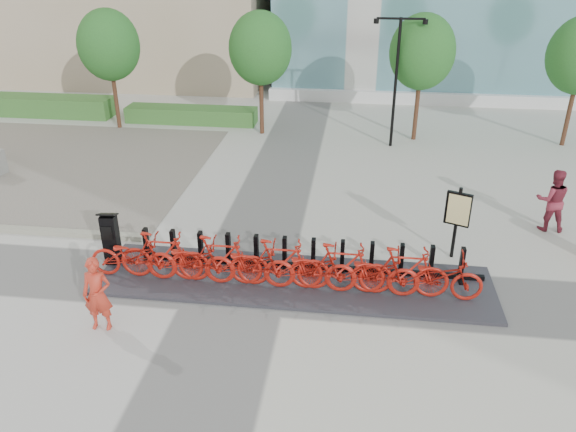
# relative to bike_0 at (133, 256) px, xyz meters

# --- Properties ---
(ground) EXTENTS (120.00, 120.00, 0.00)m
(ground) POSITION_rel_bike_0_xyz_m (2.60, 0.05, -0.64)
(ground) COLOR #B7B7A6
(gravel_patch) EXTENTS (14.00, 14.00, 0.00)m
(gravel_patch) POSITION_rel_bike_0_xyz_m (-7.40, 7.05, -0.63)
(gravel_patch) COLOR #56514A
(gravel_patch) RESTS_ON ground
(hedge_a) EXTENTS (10.00, 1.40, 0.90)m
(hedge_a) POSITION_rel_bike_0_xyz_m (-11.40, 13.55, -0.19)
(hedge_a) COLOR #2F5826
(hedge_a) RESTS_ON ground
(hedge_b) EXTENTS (6.00, 1.20, 0.70)m
(hedge_b) POSITION_rel_bike_0_xyz_m (-2.40, 13.25, -0.29)
(hedge_b) COLOR #2F5826
(hedge_b) RESTS_ON ground
(tree_0) EXTENTS (2.60, 2.60, 5.10)m
(tree_0) POSITION_rel_bike_0_xyz_m (-5.40, 12.05, 2.95)
(tree_0) COLOR #512F1F
(tree_0) RESTS_ON ground
(tree_1) EXTENTS (2.60, 2.60, 5.10)m
(tree_1) POSITION_rel_bike_0_xyz_m (1.10, 12.05, 2.95)
(tree_1) COLOR #512F1F
(tree_1) RESTS_ON ground
(tree_2) EXTENTS (2.60, 2.60, 5.10)m
(tree_2) POSITION_rel_bike_0_xyz_m (7.60, 12.05, 2.95)
(tree_2) COLOR #512F1F
(tree_2) RESTS_ON ground
(streetlamp) EXTENTS (2.00, 0.20, 5.00)m
(streetlamp) POSITION_rel_bike_0_xyz_m (6.60, 11.05, 2.50)
(streetlamp) COLOR black
(streetlamp) RESTS_ON ground
(dock_pad) EXTENTS (9.60, 2.40, 0.08)m
(dock_pad) POSITION_rel_bike_0_xyz_m (3.90, 0.35, -0.60)
(dock_pad) COLOR #2F2E35
(dock_pad) RESTS_ON ground
(dock_rail_posts) EXTENTS (8.02, 0.50, 0.85)m
(dock_rail_posts) POSITION_rel_bike_0_xyz_m (3.96, 0.82, -0.13)
(dock_rail_posts) COLOR black
(dock_rail_posts) RESTS_ON dock_pad
(bike_0) EXTENTS (2.12, 0.74, 1.12)m
(bike_0) POSITION_rel_bike_0_xyz_m (0.00, 0.00, 0.00)
(bike_0) COLOR #A1180E
(bike_0) RESTS_ON dock_pad
(bike_1) EXTENTS (2.06, 0.58, 1.24)m
(bike_1) POSITION_rel_bike_0_xyz_m (0.72, 0.00, 0.06)
(bike_1) COLOR #A1180E
(bike_1) RESTS_ON dock_pad
(bike_2) EXTENTS (2.12, 0.74, 1.12)m
(bike_2) POSITION_rel_bike_0_xyz_m (1.44, 0.00, 0.00)
(bike_2) COLOR #A1180E
(bike_2) RESTS_ON dock_pad
(bike_3) EXTENTS (2.06, 0.58, 1.24)m
(bike_3) POSITION_rel_bike_0_xyz_m (2.16, 0.00, 0.06)
(bike_3) COLOR #A1180E
(bike_3) RESTS_ON dock_pad
(bike_4) EXTENTS (2.12, 0.74, 1.12)m
(bike_4) POSITION_rel_bike_0_xyz_m (2.88, 0.00, 0.00)
(bike_4) COLOR #A1180E
(bike_4) RESTS_ON dock_pad
(bike_5) EXTENTS (2.06, 0.58, 1.24)m
(bike_5) POSITION_rel_bike_0_xyz_m (3.60, 0.00, 0.06)
(bike_5) COLOR #A1180E
(bike_5) RESTS_ON dock_pad
(bike_6) EXTENTS (2.12, 0.74, 1.12)m
(bike_6) POSITION_rel_bike_0_xyz_m (4.32, 0.00, 0.00)
(bike_6) COLOR #A1180E
(bike_6) RESTS_ON dock_pad
(bike_7) EXTENTS (2.06, 0.58, 1.24)m
(bike_7) POSITION_rel_bike_0_xyz_m (5.04, 0.00, 0.06)
(bike_7) COLOR #A1180E
(bike_7) RESTS_ON dock_pad
(bike_8) EXTENTS (2.12, 0.74, 1.12)m
(bike_8) POSITION_rel_bike_0_xyz_m (5.76, 0.00, 0.00)
(bike_8) COLOR #A1180E
(bike_8) RESTS_ON dock_pad
(bike_9) EXTENTS (2.06, 0.58, 1.24)m
(bike_9) POSITION_rel_bike_0_xyz_m (6.48, 0.00, 0.06)
(bike_9) COLOR #A1180E
(bike_9) RESTS_ON dock_pad
(bike_10) EXTENTS (2.12, 0.74, 1.12)m
(bike_10) POSITION_rel_bike_0_xyz_m (7.20, 0.00, 0.00)
(bike_10) COLOR #A1180E
(bike_10) RESTS_ON dock_pad
(kiosk) EXTENTS (0.48, 0.41, 1.45)m
(kiosk) POSITION_rel_bike_0_xyz_m (-0.78, 0.57, 0.14)
(kiosk) COLOR black
(kiosk) RESTS_ON dock_pad
(worker_red) EXTENTS (0.65, 0.46, 1.69)m
(worker_red) POSITION_rel_bike_0_xyz_m (0.02, -1.96, 0.21)
(worker_red) COLOR red
(worker_red) RESTS_ON ground
(pedestrian) EXTENTS (0.93, 0.75, 1.84)m
(pedestrian) POSITION_rel_bike_0_xyz_m (10.83, 4.10, 0.28)
(pedestrian) COLOR maroon
(pedestrian) RESTS_ON ground
(map_sign) EXTENTS (0.63, 0.34, 1.98)m
(map_sign) POSITION_rel_bike_0_xyz_m (7.89, 2.11, 0.67)
(map_sign) COLOR black
(map_sign) RESTS_ON ground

